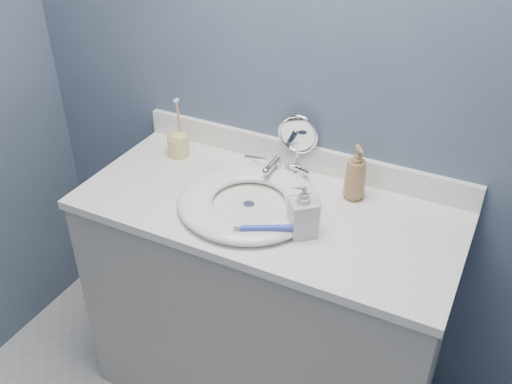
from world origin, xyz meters
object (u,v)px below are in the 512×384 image
Objects in this scene: makeup_mirror at (298,141)px; toothbrush_holder at (178,143)px; soap_bottle_amber at (356,173)px; soap_bottle_clear at (303,209)px.

toothbrush_holder is (-0.42, -0.10, -0.06)m from makeup_mirror.
soap_bottle_amber is 1.09× the size of soap_bottle_clear.
makeup_mirror is 0.44m from toothbrush_holder.
soap_bottle_amber is at bearing -21.90° from makeup_mirror.
soap_bottle_clear is at bearing -68.12° from makeup_mirror.
makeup_mirror is at bearing 12.97° from toothbrush_holder.
soap_bottle_amber is (0.23, -0.07, -0.02)m from makeup_mirror.
toothbrush_holder is (-0.65, -0.02, -0.04)m from soap_bottle_amber.
makeup_mirror is at bearing 127.17° from soap_bottle_amber.
soap_bottle_clear is 0.76× the size of toothbrush_holder.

